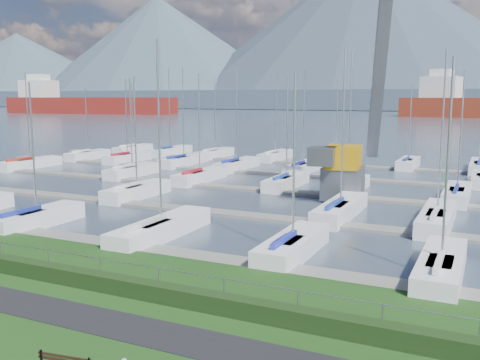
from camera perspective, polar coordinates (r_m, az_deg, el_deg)
The scene contains 9 objects.
path at distance 21.70m, azimuth -17.69°, elevation -13.48°, with size 160.00×2.00×0.04m, color black.
water at distance 277.98m, azimuth 22.58°, elevation 6.50°, with size 800.00×540.00×0.20m, color #3C4958.
hedge at distance 23.41m, azimuth -13.33°, elevation -10.73°, with size 80.00×0.70×0.70m, color black.
fence at distance 23.43m, azimuth -12.79°, elevation -8.50°, with size 0.04×0.04×80.00m, color gray.
foothill at distance 347.79m, azimuth 23.25°, elevation 7.87°, with size 900.00×80.00×12.00m, color #445463.
docks at distance 46.44m, azimuth 7.41°, elevation -1.50°, with size 90.00×41.60×0.25m.
crane at distance 44.71m, azimuth 12.05°, elevation 5.14°, with size 6.22×13.22×22.35m.
cargo_ship_west at distance 275.84m, azimuth -16.41°, elevation 7.65°, with size 87.21×27.08×21.50m.
sailboat_fleet at distance 49.24m, azimuth 6.79°, elevation 5.65°, with size 74.04×50.34×13.71m.
Camera 1 is at (13.96, -17.50, 8.13)m, focal length 40.00 mm.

